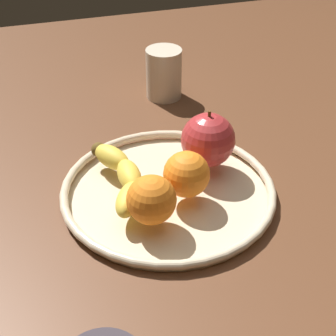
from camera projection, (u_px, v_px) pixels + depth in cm
name	position (u px, v px, depth cm)	size (l,w,h in cm)	color
ground_plane	(168.00, 206.00, 72.71)	(149.16, 149.16, 4.00)	brown
fruit_bowl	(168.00, 190.00, 70.99)	(30.00, 30.00, 1.80)	beige
banana	(122.00, 175.00, 69.79)	(17.65, 6.04, 3.13)	yellow
apple	(208.00, 140.00, 72.67)	(7.86, 7.86, 8.66)	#B42F31
orange_front_left	(187.00, 174.00, 67.32)	(6.30, 6.30, 6.30)	orange
orange_center	(151.00, 200.00, 62.99)	(6.35, 6.35, 6.35)	orange
ambient_mug	(163.00, 73.00, 93.07)	(10.28, 6.56, 9.20)	beige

